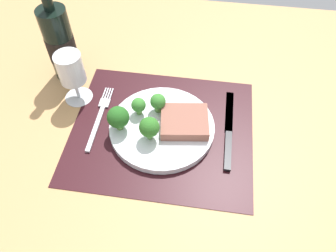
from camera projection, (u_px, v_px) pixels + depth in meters
ground_plane at (162, 134)px, 76.86cm from camera, size 140.00×110.00×3.00cm
placemat at (162, 130)px, 75.56cm from camera, size 40.77×35.34×0.30cm
plate at (162, 127)px, 74.81cm from camera, size 23.58×23.58×1.60cm
steak at (184, 122)px, 73.30cm from camera, size 11.48×10.33×2.32cm
broccoli_center at (118, 117)px, 70.88cm from camera, size 4.83×4.83×6.10cm
broccoli_near_fork at (149, 127)px, 69.13cm from camera, size 4.37×4.37×5.94cm
broccoli_back_left at (158, 102)px, 74.60cm from camera, size 3.53×3.53×4.84cm
broccoli_near_steak at (139, 105)px, 74.29cm from camera, size 3.30×3.30×4.41cm
fork at (100, 117)px, 77.44cm from camera, size 2.40×19.20×0.50cm
knife at (229, 134)px, 74.19cm from camera, size 1.80×23.00×0.80cm
wine_bottle at (60, 43)px, 79.65cm from camera, size 6.94×6.94×28.93cm
wine_glass at (71, 71)px, 75.28cm from camera, size 6.72×6.72×13.13cm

